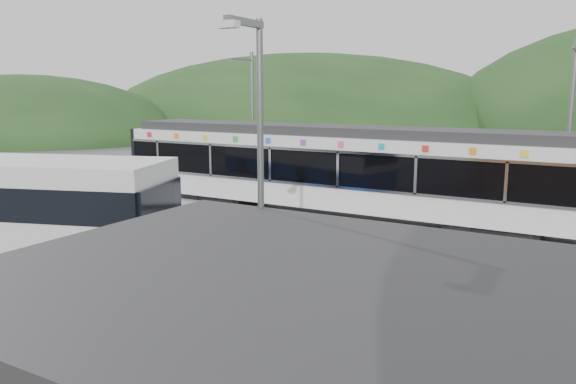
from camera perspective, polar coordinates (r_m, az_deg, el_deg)
The scene contains 8 objects.
ground at distance 17.58m, azimuth 0.10°, elevation -6.78°, with size 120.00×120.00×0.00m, color #4C4C4F.
hills at distance 20.64m, azimuth 22.99°, elevation -5.03°, with size 146.00×149.00×26.00m.
platform at distance 20.36m, azimuth 4.73°, elevation -4.00°, with size 26.00×3.20×0.30m, color #9E9E99.
yellow_line at distance 19.19m, azimuth 3.08°, elevation -4.39°, with size 26.00×0.10×0.01m, color yellow.
train at distance 22.79m, azimuth 5.56°, elevation 2.42°, with size 20.44×3.01×3.74m.
catenary_mast_west at distance 27.81m, azimuth -3.68°, elevation 7.14°, with size 0.18×1.80×7.00m.
catenary_mast_east at distance 23.23m, azimuth 26.63°, elevation 5.47°, with size 0.18×1.80×7.00m.
lamp_post at distance 10.22m, azimuth -3.19°, elevation 2.70°, with size 0.35×1.11×6.39m.
Camera 1 is at (8.35, -14.58, 5.14)m, focal length 35.00 mm.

